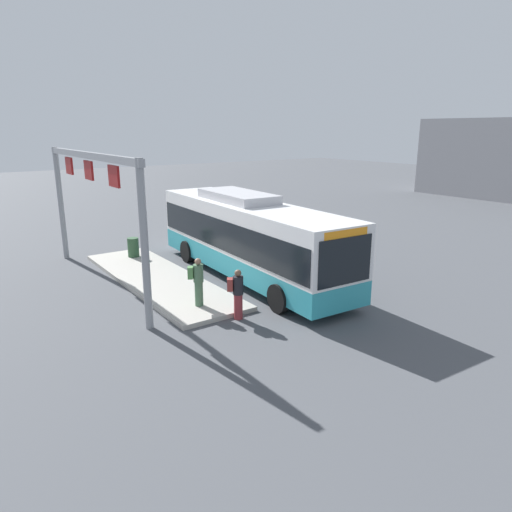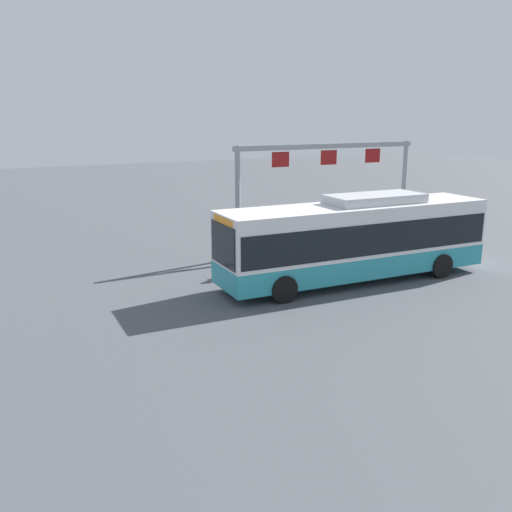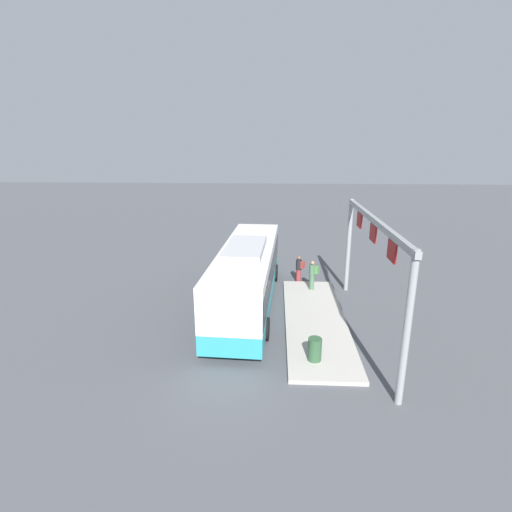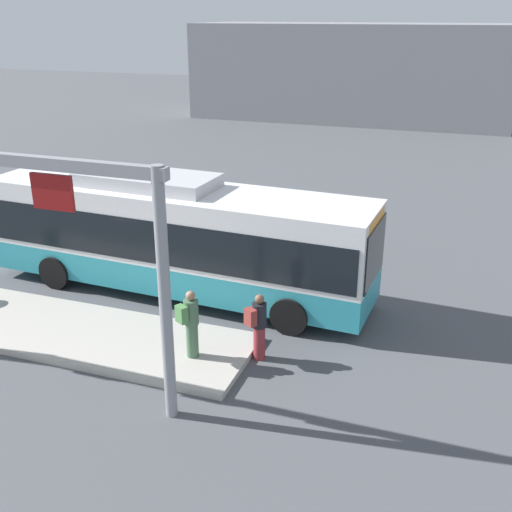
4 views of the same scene
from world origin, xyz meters
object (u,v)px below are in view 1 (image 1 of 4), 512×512
trash_bin (133,247)px  bus_main (248,235)px  person_boarding (237,293)px  person_waiting_near (198,281)px

trash_bin → bus_main: bearing=29.0°
bus_main → trash_bin: (-5.30, -2.94, -1.20)m
bus_main → trash_bin: 6.18m
bus_main → trash_bin: bearing=-148.2°
bus_main → person_boarding: bearing=-36.2°
bus_main → person_waiting_near: bearing=-56.6°
person_waiting_near → trash_bin: bearing=115.4°
bus_main → trash_bin: size_ratio=12.77×
bus_main → person_boarding: size_ratio=6.88×
person_waiting_near → bus_main: bearing=60.2°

